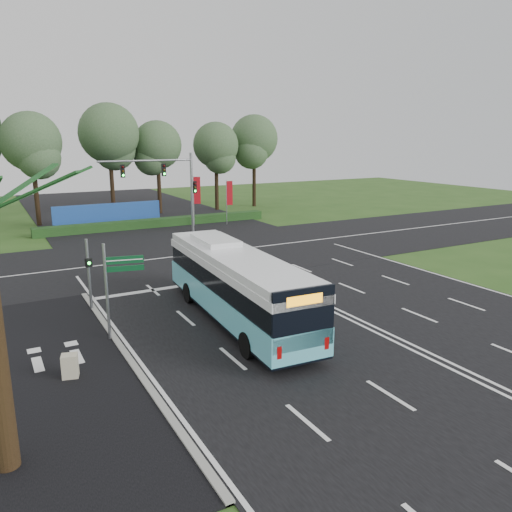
{
  "coord_description": "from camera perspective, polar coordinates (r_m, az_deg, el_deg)",
  "views": [
    {
      "loc": [
        -14.33,
        -20.9,
        8.29
      ],
      "look_at": [
        -1.72,
        2.0,
        2.06
      ],
      "focal_mm": 35.0,
      "sensor_mm": 36.0,
      "label": 1
    }
  ],
  "objects": [
    {
      "name": "banner_flag_right",
      "position": [
        48.37,
        -3.13,
        6.91
      ],
      "size": [
        0.63,
        0.19,
        4.32
      ],
      "rotation": [
        0.0,
        0.0,
        -0.22
      ],
      "color": "gray",
      "rests_on": "ground"
    },
    {
      "name": "pedestrian_signal",
      "position": [
        25.39,
        -18.55,
        -1.76
      ],
      "size": [
        0.32,
        0.42,
        3.57
      ],
      "rotation": [
        0.0,
        0.0,
        0.27
      ],
      "color": "gray",
      "rests_on": "ground"
    },
    {
      "name": "utility_cabinet",
      "position": [
        19.07,
        -20.48,
        -11.77
      ],
      "size": [
        0.64,
        0.57,
        0.9
      ],
      "primitive_type": "cube",
      "rotation": [
        0.0,
        0.0,
        -0.25
      ],
      "color": "#BBB396",
      "rests_on": "ground"
    },
    {
      "name": "banner_flag_mid",
      "position": [
        47.97,
        -6.86,
        7.11
      ],
      "size": [
        0.69,
        0.24,
        4.78
      ],
      "rotation": [
        0.0,
        0.0,
        -0.27
      ],
      "color": "gray",
      "rests_on": "ground"
    },
    {
      "name": "hedge",
      "position": [
        48.26,
        -11.19,
        3.75
      ],
      "size": [
        22.0,
        1.2,
        0.8
      ],
      "primitive_type": "cube",
      "color": "#173814",
      "rests_on": "ground"
    },
    {
      "name": "street_sign",
      "position": [
        21.27,
        -15.85,
        -2.64
      ],
      "size": [
        1.58,
        0.43,
        4.14
      ],
      "rotation": [
        0.0,
        0.0,
        -0.22
      ],
      "color": "gray",
      "rests_on": "ground"
    },
    {
      "name": "road_main",
      "position": [
        26.66,
        5.34,
        -4.73
      ],
      "size": [
        20.0,
        120.0,
        0.04
      ],
      "primitive_type": "cube",
      "color": "black",
      "rests_on": "ground"
    },
    {
      "name": "traffic_light_gantry",
      "position": [
        44.03,
        -9.57,
        8.5
      ],
      "size": [
        8.41,
        0.28,
        7.0
      ],
      "color": "gray",
      "rests_on": "ground"
    },
    {
      "name": "ground",
      "position": [
        26.66,
        5.34,
        -4.77
      ],
      "size": [
        120.0,
        120.0,
        0.0
      ],
      "primitive_type": "plane",
      "color": "#2A4E1A",
      "rests_on": "ground"
    },
    {
      "name": "bike_path",
      "position": [
        19.8,
        -21.31,
        -12.23
      ],
      "size": [
        5.0,
        18.0,
        0.06
      ],
      "primitive_type": "cube",
      "color": "black",
      "rests_on": "ground"
    },
    {
      "name": "kerb_strip",
      "position": [
        20.15,
        -14.44,
        -11.15
      ],
      "size": [
        0.25,
        18.0,
        0.12
      ],
      "primitive_type": "cube",
      "color": "gray",
      "rests_on": "ground"
    },
    {
      "name": "eucalyptus_row",
      "position": [
        53.93,
        -17.83,
        12.66
      ],
      "size": [
        40.82,
        9.41,
        12.38
      ],
      "color": "black",
      "rests_on": "ground"
    },
    {
      "name": "road_cross",
      "position": [
        36.82,
        -5.17,
        0.39
      ],
      "size": [
        120.0,
        14.0,
        0.05
      ],
      "primitive_type": "cube",
      "color": "black",
      "rests_on": "ground"
    },
    {
      "name": "city_bus",
      "position": [
        22.74,
        -2.3,
        -3.3
      ],
      "size": [
        3.29,
        12.29,
        3.49
      ],
      "rotation": [
        0.0,
        0.0,
        -0.06
      ],
      "color": "#5EC9DA",
      "rests_on": "ground"
    },
    {
      "name": "blue_hoarding",
      "position": [
        49.52,
        -16.54,
        4.51
      ],
      "size": [
        10.0,
        0.3,
        2.2
      ],
      "primitive_type": "cube",
      "color": "#1D49A1",
      "rests_on": "ground"
    }
  ]
}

